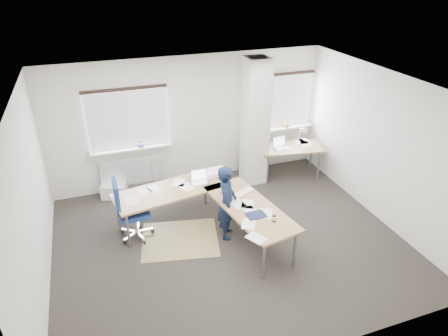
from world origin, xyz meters
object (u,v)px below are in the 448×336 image
object	(u,v)px
person	(227,202)
desk_side	(291,149)
desk_main	(210,199)
task_chair	(133,222)

from	to	relation	value
person	desk_side	bearing A→B (deg)	-32.15
desk_main	desk_side	distance (m)	2.78
desk_side	task_chair	distance (m)	3.94
desk_main	person	bearing A→B (deg)	-52.77
task_chair	desk_side	bearing A→B (deg)	16.08
task_chair	person	size ratio (longest dim) A/B	0.84
desk_main	person	distance (m)	0.33
desk_side	person	distance (m)	2.70
desk_main	task_chair	bearing A→B (deg)	158.46
desk_side	task_chair	size ratio (longest dim) A/B	1.28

